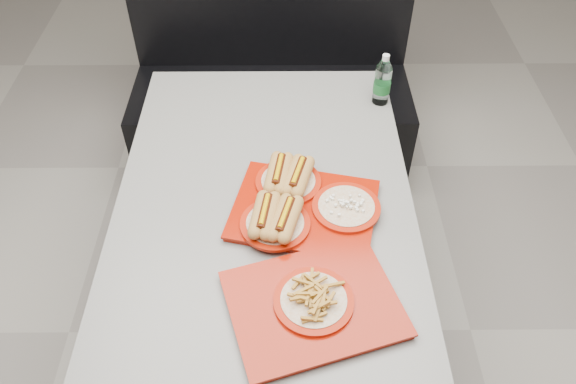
{
  "coord_description": "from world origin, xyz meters",
  "views": [
    {
      "loc": [
        0.06,
        -1.17,
        1.98
      ],
      "look_at": [
        0.07,
        -0.04,
        0.83
      ],
      "focal_mm": 35.0,
      "sensor_mm": 36.0,
      "label": 1
    }
  ],
  "objects_px": {
    "water_bottle": "(382,82)",
    "tray_near": "(299,203)",
    "tray_far": "(314,302)",
    "diner_table": "(266,237)",
    "booth_bench": "(272,87)"
  },
  "relations": [
    {
      "from": "tray_far",
      "to": "water_bottle",
      "type": "distance_m",
      "value": 0.92
    },
    {
      "from": "diner_table",
      "to": "tray_far",
      "type": "distance_m",
      "value": 0.44
    },
    {
      "from": "tray_near",
      "to": "tray_far",
      "type": "relative_size",
      "value": 0.95
    },
    {
      "from": "diner_table",
      "to": "water_bottle",
      "type": "bearing_deg",
      "value": 50.74
    },
    {
      "from": "tray_near",
      "to": "water_bottle",
      "type": "relative_size",
      "value": 2.45
    },
    {
      "from": "booth_bench",
      "to": "tray_far",
      "type": "distance_m",
      "value": 1.52
    },
    {
      "from": "water_bottle",
      "to": "tray_near",
      "type": "bearing_deg",
      "value": -119.6
    },
    {
      "from": "diner_table",
      "to": "tray_near",
      "type": "bearing_deg",
      "value": -21.38
    },
    {
      "from": "tray_far",
      "to": "water_bottle",
      "type": "relative_size",
      "value": 2.58
    },
    {
      "from": "booth_bench",
      "to": "water_bottle",
      "type": "xyz_separation_m",
      "value": [
        0.41,
        -0.59,
        0.43
      ]
    },
    {
      "from": "tray_far",
      "to": "water_bottle",
      "type": "height_order",
      "value": "water_bottle"
    },
    {
      "from": "water_bottle",
      "to": "booth_bench",
      "type": "bearing_deg",
      "value": 124.77
    },
    {
      "from": "diner_table",
      "to": "tray_near",
      "type": "relative_size",
      "value": 2.99
    },
    {
      "from": "tray_near",
      "to": "water_bottle",
      "type": "height_order",
      "value": "water_bottle"
    },
    {
      "from": "tray_near",
      "to": "water_bottle",
      "type": "distance_m",
      "value": 0.63
    }
  ]
}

